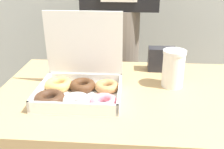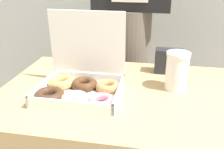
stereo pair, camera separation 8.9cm
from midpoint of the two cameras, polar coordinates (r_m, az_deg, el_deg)
The scene contains 4 objects.
donut_box at distance 0.92m, azimuth -10.09°, elevation -2.37°, with size 0.31×0.25×0.28m.
coffee_cup at distance 0.99m, azimuth 10.72°, elevation 1.28°, with size 0.09×0.09×0.14m.
napkin_holder at distance 1.14m, azimuth 8.57°, elevation 3.29°, with size 0.12×0.06×0.10m.
person_customer at distance 1.40m, azimuth -0.17°, elevation 14.32°, with size 0.39×0.21×1.82m.
Camera 1 is at (-0.07, -0.86, 1.20)m, focal length 42.00 mm.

